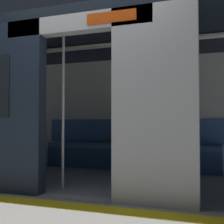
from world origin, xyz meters
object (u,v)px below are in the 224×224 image
object	(u,v)px
person_seated	(129,132)
book	(111,142)
handbag	(152,139)
train_car	(107,83)
bench_seat	(129,150)
grab_pole_door	(63,109)
grab_pole_far	(121,108)

from	to	relation	value
person_seated	book	xyz separation A→B (m)	(0.39, -0.14, -0.20)
person_seated	handbag	world-z (taller)	person_seated
train_car	bench_seat	world-z (taller)	train_car
person_seated	grab_pole_door	distance (m)	1.81
train_car	book	xyz separation A→B (m)	(0.33, -1.10, -0.98)
train_car	grab_pole_door	world-z (taller)	train_car
train_car	handbag	xyz separation A→B (m)	(-0.47, -1.08, -0.91)
train_car	grab_pole_door	xyz separation A→B (m)	(0.34, 0.77, -0.43)
book	grab_pole_door	size ratio (longest dim) A/B	0.11
train_car	handbag	world-z (taller)	train_car
grab_pole_far	handbag	bearing A→B (deg)	-90.72
train_car	book	distance (m)	1.51
grab_pole_door	handbag	bearing A→B (deg)	-113.35
handbag	grab_pole_door	xyz separation A→B (m)	(0.80, 1.86, 0.48)
book	grab_pole_far	bearing A→B (deg)	111.10
handbag	grab_pole_door	size ratio (longest dim) A/B	0.13
train_car	handbag	bearing A→B (deg)	-113.25
bench_seat	handbag	size ratio (longest dim) A/B	12.28
handbag	bench_seat	bearing A→B (deg)	10.19
train_car	book	world-z (taller)	train_car
train_car	grab_pole_door	bearing A→B (deg)	66.51
bench_seat	book	size ratio (longest dim) A/B	14.51
grab_pole_door	grab_pole_far	distance (m)	0.78
grab_pole_far	book	bearing A→B (deg)	-66.94
bench_seat	handbag	bearing A→B (deg)	-169.81
grab_pole_far	grab_pole_door	bearing A→B (deg)	3.78
person_seated	book	bearing A→B (deg)	-19.38
bench_seat	grab_pole_door	xyz separation A→B (m)	(0.39, 1.78, 0.68)
bench_seat	person_seated	world-z (taller)	person_seated
bench_seat	book	bearing A→B (deg)	-12.62
person_seated	grab_pole_far	size ratio (longest dim) A/B	0.58
bench_seat	grab_pole_far	bearing A→B (deg)	102.68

